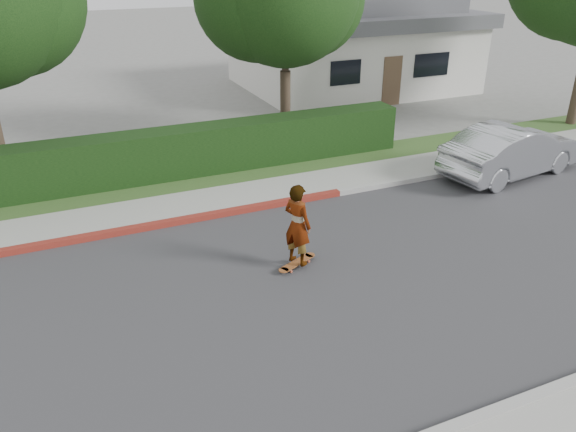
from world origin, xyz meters
The scene contains 12 objects.
ground centered at (0.00, 0.00, 0.00)m, with size 120.00×120.00×0.00m, color slate.
road centered at (0.00, 0.00, 0.01)m, with size 60.00×8.00×0.01m, color #2D2D30.
curb_near centered at (0.00, -4.10, 0.07)m, with size 60.00×0.20×0.15m, color #9E9E99.
curb_far centered at (0.00, 4.10, 0.07)m, with size 60.00×0.20×0.15m, color #9E9E99.
curb_red_section centered at (-5.00, 4.10, 0.08)m, with size 12.00×0.21×0.15m, color maroon.
sidewalk_far centered at (0.00, 5.00, 0.06)m, with size 60.00×1.60×0.12m, color gray.
planting_strip centered at (0.00, 6.60, 0.05)m, with size 60.00×1.60×0.10m, color #2D4C1E.
hedge centered at (-3.00, 7.20, 0.75)m, with size 15.00×1.00×1.50m, color black.
house centered at (8.00, 16.00, 2.10)m, with size 10.60×8.60×4.30m.
skateboard centered at (-1.66, 1.02, 0.10)m, with size 1.08×0.65×0.10m.
skateboarder centered at (-1.66, 1.02, 1.02)m, with size 0.66×0.43×1.81m, color white.
car_silver centered at (6.50, 3.42, 0.78)m, with size 1.64×4.71×1.55m, color silver.
Camera 1 is at (-6.05, -8.56, 6.28)m, focal length 35.00 mm.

